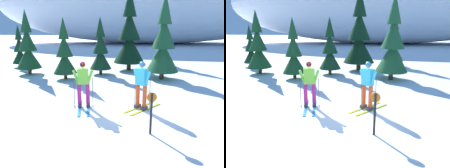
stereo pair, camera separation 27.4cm
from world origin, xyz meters
TOP-DOWN VIEW (x-y plane):
  - ground_plane at (0.00, 0.00)m, footprint 120.00×120.00m
  - skier_cyan_jacket at (0.59, 0.78)m, footprint 1.47×1.56m
  - skier_lime_jacket at (-1.56, 0.79)m, footprint 0.78×1.76m
  - pine_tree_far_left at (-7.90, 8.75)m, footprint 1.19×1.19m
  - pine_tree_left at (-6.22, 6.47)m, footprint 1.54×1.54m
  - pine_tree_center_left at (-3.56, 5.33)m, footprint 1.35×1.35m
  - pine_tree_center at (-1.70, 6.82)m, footprint 1.37×1.37m
  - pine_tree_center_right at (0.08, 8.31)m, footprint 2.11×2.11m
  - pine_tree_right at (2.00, 5.76)m, footprint 1.83×1.83m
  - pine_tree_far_right at (2.59, 10.20)m, footprint 1.59×1.59m
  - snow_ridge_background at (3.28, 31.90)m, footprint 50.96×19.57m
  - trail_marker_post at (0.78, -1.20)m, footprint 0.28×0.07m

SIDE VIEW (x-z plane):
  - ground_plane at x=0.00m, z-range 0.00..0.00m
  - trail_marker_post at x=0.78m, z-range 0.09..1.35m
  - skier_lime_jacket at x=-1.56m, z-range 0.04..1.81m
  - skier_cyan_jacket at x=0.59m, z-range 0.04..1.85m
  - pine_tree_far_left at x=-7.90m, z-range -0.25..2.82m
  - pine_tree_center_left at x=-3.56m, z-range -0.28..3.20m
  - pine_tree_center at x=-1.70m, z-range -0.29..3.26m
  - pine_tree_left at x=-6.22m, z-range -0.33..3.66m
  - pine_tree_far_right at x=2.59m, z-range -0.34..3.78m
  - pine_tree_right at x=2.00m, z-range -0.39..4.34m
  - pine_tree_center_right at x=0.08m, z-range -0.45..5.02m
  - snow_ridge_background at x=3.28m, z-range 0.00..12.98m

